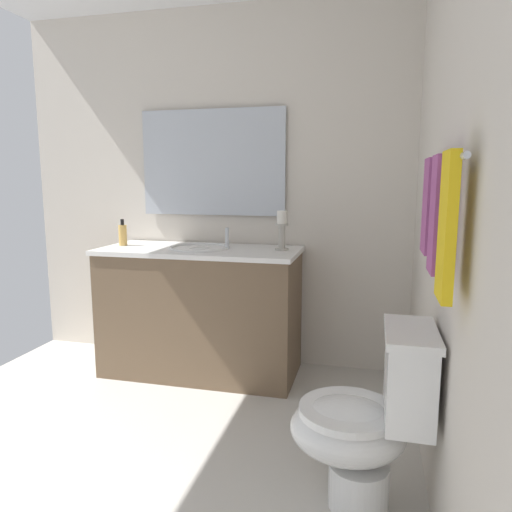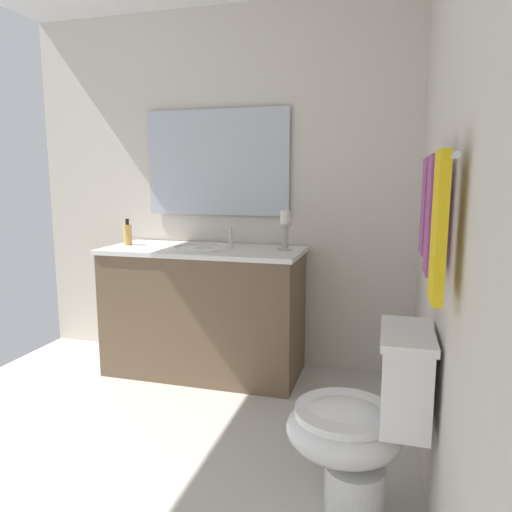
{
  "view_description": "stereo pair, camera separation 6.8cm",
  "coord_description": "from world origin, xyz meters",
  "px_view_note": "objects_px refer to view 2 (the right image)",
  "views": [
    {
      "loc": [
        1.83,
        1.11,
        1.3
      ],
      "look_at": [
        -0.43,
        0.55,
        0.92
      ],
      "focal_mm": 33.27,
      "sensor_mm": 36.0,
      "label": 1
    },
    {
      "loc": [
        1.81,
        1.18,
        1.3
      ],
      "look_at": [
        -0.43,
        0.55,
        0.92
      ],
      "focal_mm": 33.27,
      "sensor_mm": 36.0,
      "label": 2
    }
  ],
  "objects_px": {
    "vanity_cabinet": "(204,310)",
    "candle_holder_tall": "(285,230)",
    "mirror": "(217,163)",
    "soap_bottle": "(128,234)",
    "sink_basin": "(203,254)",
    "towel_center": "(432,215)",
    "towel_near_corner": "(439,227)",
    "towel_bar": "(441,161)",
    "toilet": "(362,423)",
    "towel_near_vanity": "(427,206)"
  },
  "relations": [
    {
      "from": "towel_near_vanity",
      "to": "towel_near_corner",
      "type": "height_order",
      "value": "same"
    },
    {
      "from": "sink_basin",
      "to": "soap_bottle",
      "type": "bearing_deg",
      "value": -90.72
    },
    {
      "from": "sink_basin",
      "to": "candle_holder_tall",
      "type": "distance_m",
      "value": 0.57
    },
    {
      "from": "candle_holder_tall",
      "to": "toilet",
      "type": "distance_m",
      "value": 1.44
    },
    {
      "from": "candle_holder_tall",
      "to": "toilet",
      "type": "relative_size",
      "value": 0.33
    },
    {
      "from": "towel_center",
      "to": "towel_near_corner",
      "type": "xyz_separation_m",
      "value": [
        0.25,
        0.0,
        -0.02
      ]
    },
    {
      "from": "mirror",
      "to": "candle_holder_tall",
      "type": "height_order",
      "value": "mirror"
    },
    {
      "from": "vanity_cabinet",
      "to": "mirror",
      "type": "distance_m",
      "value": 1.03
    },
    {
      "from": "sink_basin",
      "to": "towel_center",
      "type": "distance_m",
      "value": 1.82
    },
    {
      "from": "candle_holder_tall",
      "to": "towel_bar",
      "type": "xyz_separation_m",
      "value": [
        1.26,
        0.78,
        0.37
      ]
    },
    {
      "from": "mirror",
      "to": "vanity_cabinet",
      "type": "bearing_deg",
      "value": -0.01
    },
    {
      "from": "candle_holder_tall",
      "to": "toilet",
      "type": "height_order",
      "value": "candle_holder_tall"
    },
    {
      "from": "sink_basin",
      "to": "towel_near_vanity",
      "type": "relative_size",
      "value": 1.11
    },
    {
      "from": "towel_near_vanity",
      "to": "towel_near_corner",
      "type": "relative_size",
      "value": 0.85
    },
    {
      "from": "soap_bottle",
      "to": "candle_holder_tall",
      "type": "bearing_deg",
      "value": 92.07
    },
    {
      "from": "sink_basin",
      "to": "vanity_cabinet",
      "type": "bearing_deg",
      "value": -90.0
    },
    {
      "from": "towel_near_corner",
      "to": "towel_center",
      "type": "bearing_deg",
      "value": 180.0
    },
    {
      "from": "sink_basin",
      "to": "towel_center",
      "type": "height_order",
      "value": "towel_center"
    },
    {
      "from": "vanity_cabinet",
      "to": "candle_holder_tall",
      "type": "xyz_separation_m",
      "value": [
        -0.05,
        0.54,
        0.56
      ]
    },
    {
      "from": "mirror",
      "to": "soap_bottle",
      "type": "distance_m",
      "value": 0.79
    },
    {
      "from": "toilet",
      "to": "mirror",
      "type": "bearing_deg",
      "value": -141.93
    },
    {
      "from": "soap_bottle",
      "to": "toilet",
      "type": "xyz_separation_m",
      "value": [
        1.13,
        1.66,
        -0.56
      ]
    },
    {
      "from": "mirror",
      "to": "candle_holder_tall",
      "type": "bearing_deg",
      "value": 66.66
    },
    {
      "from": "mirror",
      "to": "candle_holder_tall",
      "type": "xyz_separation_m",
      "value": [
        0.23,
        0.54,
        -0.43
      ]
    },
    {
      "from": "towel_near_corner",
      "to": "towel_bar",
      "type": "bearing_deg",
      "value": 175.93
    },
    {
      "from": "towel_near_vanity",
      "to": "towel_center",
      "type": "distance_m",
      "value": 0.25
    },
    {
      "from": "mirror",
      "to": "towel_near_corner",
      "type": "xyz_separation_m",
      "value": [
        1.75,
        1.31,
        -0.25
      ]
    },
    {
      "from": "soap_bottle",
      "to": "toilet",
      "type": "relative_size",
      "value": 0.24
    },
    {
      "from": "towel_near_corner",
      "to": "candle_holder_tall",
      "type": "bearing_deg",
      "value": -153.17
    },
    {
      "from": "sink_basin",
      "to": "towel_near_vanity",
      "type": "xyz_separation_m",
      "value": [
        0.96,
        1.31,
        0.38
      ]
    },
    {
      "from": "sink_basin",
      "to": "towel_near_corner",
      "type": "xyz_separation_m",
      "value": [
        1.47,
        1.31,
        0.35
      ]
    },
    {
      "from": "mirror",
      "to": "soap_bottle",
      "type": "height_order",
      "value": "mirror"
    },
    {
      "from": "candle_holder_tall",
      "to": "towel_bar",
      "type": "height_order",
      "value": "towel_bar"
    },
    {
      "from": "sink_basin",
      "to": "soap_bottle",
      "type": "height_order",
      "value": "soap_bottle"
    },
    {
      "from": "soap_bottle",
      "to": "towel_near_vanity",
      "type": "bearing_deg",
      "value": 62.55
    },
    {
      "from": "sink_basin",
      "to": "mirror",
      "type": "bearing_deg",
      "value": -179.8
    },
    {
      "from": "sink_basin",
      "to": "towel_bar",
      "type": "xyz_separation_m",
      "value": [
        1.22,
        1.32,
        0.54
      ]
    },
    {
      "from": "vanity_cabinet",
      "to": "towel_near_corner",
      "type": "bearing_deg",
      "value": 41.67
    },
    {
      "from": "candle_holder_tall",
      "to": "soap_bottle",
      "type": "relative_size",
      "value": 1.39
    },
    {
      "from": "toilet",
      "to": "towel_center",
      "type": "height_order",
      "value": "towel_center"
    },
    {
      "from": "towel_near_vanity",
      "to": "towel_center",
      "type": "relative_size",
      "value": 0.92
    },
    {
      "from": "soap_bottle",
      "to": "towel_near_vanity",
      "type": "xyz_separation_m",
      "value": [
        0.97,
        1.87,
        0.27
      ]
    },
    {
      "from": "toilet",
      "to": "towel_near_vanity",
      "type": "relative_size",
      "value": 2.06
    },
    {
      "from": "vanity_cabinet",
      "to": "soap_bottle",
      "type": "xyz_separation_m",
      "value": [
        -0.01,
        -0.56,
        0.5
      ]
    },
    {
      "from": "towel_center",
      "to": "toilet",
      "type": "bearing_deg",
      "value": -113.31
    },
    {
      "from": "vanity_cabinet",
      "to": "candle_holder_tall",
      "type": "bearing_deg",
      "value": 94.94
    },
    {
      "from": "mirror",
      "to": "towel_near_vanity",
      "type": "relative_size",
      "value": 2.84
    },
    {
      "from": "sink_basin",
      "to": "towel_bar",
      "type": "bearing_deg",
      "value": 47.44
    },
    {
      "from": "towel_bar",
      "to": "soap_bottle",
      "type": "bearing_deg",
      "value": -122.98
    },
    {
      "from": "vanity_cabinet",
      "to": "toilet",
      "type": "relative_size",
      "value": 1.76
    }
  ]
}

